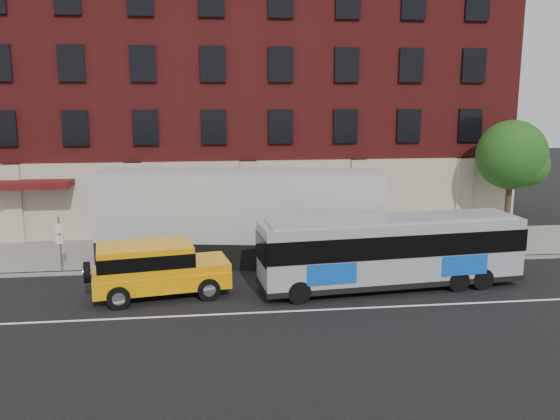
{
  "coord_description": "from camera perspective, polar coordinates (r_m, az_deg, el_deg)",
  "views": [
    {
      "loc": [
        -2.15,
        -19.52,
        7.69
      ],
      "look_at": [
        0.93,
        5.5,
        2.72
      ],
      "focal_mm": 38.18,
      "sensor_mm": 36.0,
      "label": 1
    }
  ],
  "objects": [
    {
      "name": "building",
      "position": [
        36.51,
        -3.72,
        10.96
      ],
      "size": [
        30.0,
        12.1,
        15.0
      ],
      "color": "maroon",
      "rests_on": "sidewalk"
    },
    {
      "name": "yellow_suv",
      "position": [
        23.3,
        -11.95,
        -5.32
      ],
      "size": [
        5.56,
        3.04,
        2.07
      ],
      "color": "#FFA107",
      "rests_on": "ground"
    },
    {
      "name": "lane_line",
      "position": [
        21.56,
        -0.84,
        -9.74
      ],
      "size": [
        60.0,
        0.12,
        0.01
      ],
      "primitive_type": "cube",
      "color": "white",
      "rests_on": "ground"
    },
    {
      "name": "sidewalk",
      "position": [
        29.6,
        -2.62,
        -3.77
      ],
      "size": [
        60.0,
        6.0,
        0.15
      ],
      "primitive_type": "cube",
      "color": "gray",
      "rests_on": "ground"
    },
    {
      "name": "street_tree",
      "position": [
        33.14,
        21.36,
        4.7
      ],
      "size": [
        3.6,
        3.6,
        6.2
      ],
      "color": "#312118",
      "rests_on": "sidewalk"
    },
    {
      "name": "kerb",
      "position": [
        26.72,
        -2.12,
        -5.42
      ],
      "size": [
        60.0,
        0.25,
        0.15
      ],
      "primitive_type": "cube",
      "color": "gray",
      "rests_on": "ground"
    },
    {
      "name": "sign_pole",
      "position": [
        27.17,
        -20.35,
        -2.84
      ],
      "size": [
        0.3,
        0.2,
        2.5
      ],
      "color": "slate",
      "rests_on": "ground"
    },
    {
      "name": "ground",
      "position": [
        21.09,
        -0.69,
        -10.24
      ],
      "size": [
        120.0,
        120.0,
        0.0
      ],
      "primitive_type": "plane",
      "color": "black",
      "rests_on": "ground"
    },
    {
      "name": "city_bus",
      "position": [
        24.07,
        10.63,
        -3.72
      ],
      "size": [
        10.71,
        3.24,
        2.89
      ],
      "color": "#94959E",
      "rests_on": "ground"
    },
    {
      "name": "shipping_container",
      "position": [
        27.13,
        -3.88,
        -0.76
      ],
      "size": [
        13.03,
        4.78,
        4.26
      ],
      "color": "black",
      "rests_on": "ground"
    }
  ]
}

